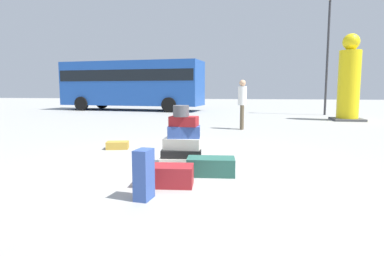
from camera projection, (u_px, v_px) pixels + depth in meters
The scene contains 10 objects.
ground_plane at pixel (178, 163), 6.21m from camera, with size 80.00×80.00×0.00m, color #9E9E99.
suitcase_tower at pixel (183, 142), 6.01m from camera, with size 0.82×0.61×1.10m.
suitcase_maroon_foreground_near at pixel (167, 176), 4.74m from camera, with size 0.75×0.41×0.30m, color maroon.
suitcase_navy_behind_tower at pixel (144, 175), 4.13m from camera, with size 0.18×0.28×0.64m, color #334F99.
suitcase_tan_upright_blue at pixel (118, 145), 7.66m from camera, with size 0.50×0.32×0.18m, color #B28C33.
suitcase_teal_right_side at pixel (211, 166), 5.33m from camera, with size 0.77×0.41×0.29m, color #26594C.
person_bearded_onlooker at pixel (242, 100), 11.26m from camera, with size 0.30×0.34×1.71m.
yellow_dummy_statue at pixel (349, 83), 14.38m from camera, with size 1.29×1.29×3.79m.
parked_bus at pixel (132, 82), 21.42m from camera, with size 9.47×3.49×3.15m.
lamp_post at pixel (328, 37), 17.18m from camera, with size 0.36×0.36×6.33m.
Camera 1 is at (1.25, -5.97, 1.40)m, focal length 30.59 mm.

